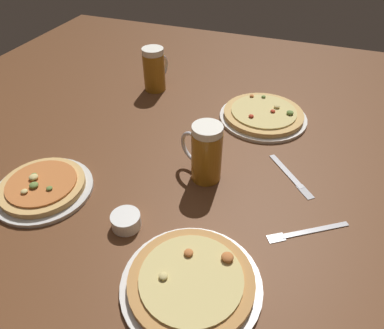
{
  "coord_description": "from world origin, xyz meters",
  "views": [
    {
      "loc": [
        0.28,
        -0.77,
        0.7
      ],
      "look_at": [
        0.0,
        0.0,
        0.02
      ],
      "focal_mm": 32.87,
      "sensor_mm": 36.0,
      "label": 1
    }
  ],
  "objects_px": {
    "pizza_plate_far": "(263,115)",
    "pizza_plate_side": "(191,282)",
    "beer_mug_dark": "(155,69)",
    "fork_left": "(306,231)",
    "pizza_plate_near": "(43,187)",
    "ramekin_sauce": "(126,221)",
    "knife_right": "(291,176)",
    "beer_mug_amber": "(206,153)"
  },
  "relations": [
    {
      "from": "pizza_plate_side",
      "to": "knife_right",
      "type": "bearing_deg",
      "value": 70.92
    },
    {
      "from": "pizza_plate_side",
      "to": "knife_right",
      "type": "relative_size",
      "value": 1.82
    },
    {
      "from": "pizza_plate_near",
      "to": "pizza_plate_far",
      "type": "bearing_deg",
      "value": 49.48
    },
    {
      "from": "pizza_plate_far",
      "to": "beer_mug_amber",
      "type": "bearing_deg",
      "value": -104.86
    },
    {
      "from": "beer_mug_dark",
      "to": "beer_mug_amber",
      "type": "distance_m",
      "value": 0.59
    },
    {
      "from": "pizza_plate_near",
      "to": "ramekin_sauce",
      "type": "relative_size",
      "value": 3.63
    },
    {
      "from": "knife_right",
      "to": "beer_mug_amber",
      "type": "bearing_deg",
      "value": -160.13
    },
    {
      "from": "pizza_plate_far",
      "to": "pizza_plate_side",
      "type": "height_order",
      "value": "pizza_plate_side"
    },
    {
      "from": "ramekin_sauce",
      "to": "pizza_plate_far",
      "type": "bearing_deg",
      "value": 70.11
    },
    {
      "from": "ramekin_sauce",
      "to": "fork_left",
      "type": "distance_m",
      "value": 0.46
    },
    {
      "from": "pizza_plate_side",
      "to": "beer_mug_dark",
      "type": "height_order",
      "value": "beer_mug_dark"
    },
    {
      "from": "pizza_plate_far",
      "to": "beer_mug_dark",
      "type": "distance_m",
      "value": 0.48
    },
    {
      "from": "pizza_plate_far",
      "to": "pizza_plate_side",
      "type": "distance_m",
      "value": 0.74
    },
    {
      "from": "pizza_plate_near",
      "to": "pizza_plate_far",
      "type": "height_order",
      "value": "same"
    },
    {
      "from": "pizza_plate_side",
      "to": "ramekin_sauce",
      "type": "xyz_separation_m",
      "value": [
        -0.22,
        0.1,
        0.0
      ]
    },
    {
      "from": "beer_mug_amber",
      "to": "fork_left",
      "type": "distance_m",
      "value": 0.34
    },
    {
      "from": "pizza_plate_far",
      "to": "beer_mug_amber",
      "type": "height_order",
      "value": "beer_mug_amber"
    },
    {
      "from": "pizza_plate_near",
      "to": "fork_left",
      "type": "height_order",
      "value": "pizza_plate_near"
    },
    {
      "from": "knife_right",
      "to": "pizza_plate_near",
      "type": "bearing_deg",
      "value": -154.75
    },
    {
      "from": "pizza_plate_side",
      "to": "fork_left",
      "type": "bearing_deg",
      "value": 47.49
    },
    {
      "from": "beer_mug_dark",
      "to": "knife_right",
      "type": "height_order",
      "value": "beer_mug_dark"
    },
    {
      "from": "pizza_plate_far",
      "to": "beer_mug_dark",
      "type": "relative_size",
      "value": 1.82
    },
    {
      "from": "pizza_plate_far",
      "to": "knife_right",
      "type": "distance_m",
      "value": 0.32
    },
    {
      "from": "beer_mug_dark",
      "to": "fork_left",
      "type": "xyz_separation_m",
      "value": [
        0.68,
        -0.57,
        -0.08
      ]
    },
    {
      "from": "pizza_plate_side",
      "to": "beer_mug_amber",
      "type": "distance_m",
      "value": 0.38
    },
    {
      "from": "ramekin_sauce",
      "to": "knife_right",
      "type": "height_order",
      "value": "ramekin_sauce"
    },
    {
      "from": "pizza_plate_far",
      "to": "knife_right",
      "type": "relative_size",
      "value": 1.86
    },
    {
      "from": "pizza_plate_side",
      "to": "knife_right",
      "type": "height_order",
      "value": "pizza_plate_side"
    },
    {
      "from": "fork_left",
      "to": "pizza_plate_side",
      "type": "bearing_deg",
      "value": -132.51
    },
    {
      "from": "pizza_plate_near",
      "to": "fork_left",
      "type": "xyz_separation_m",
      "value": [
        0.72,
        0.11,
        -0.01
      ]
    },
    {
      "from": "beer_mug_amber",
      "to": "pizza_plate_near",
      "type": "bearing_deg",
      "value": -151.78
    },
    {
      "from": "pizza_plate_side",
      "to": "knife_right",
      "type": "xyz_separation_m",
      "value": [
        0.15,
        0.45,
        -0.01
      ]
    },
    {
      "from": "pizza_plate_near",
      "to": "ramekin_sauce",
      "type": "distance_m",
      "value": 0.29
    },
    {
      "from": "pizza_plate_far",
      "to": "knife_right",
      "type": "bearing_deg",
      "value": -63.88
    },
    {
      "from": "pizza_plate_near",
      "to": "fork_left",
      "type": "bearing_deg",
      "value": 8.31
    },
    {
      "from": "pizza_plate_side",
      "to": "fork_left",
      "type": "relative_size",
      "value": 1.6
    },
    {
      "from": "pizza_plate_far",
      "to": "fork_left",
      "type": "height_order",
      "value": "pizza_plate_far"
    },
    {
      "from": "pizza_plate_side",
      "to": "beer_mug_dark",
      "type": "xyz_separation_m",
      "value": [
        -0.46,
        0.82,
        0.07
      ]
    },
    {
      "from": "ramekin_sauce",
      "to": "fork_left",
      "type": "relative_size",
      "value": 0.39
    },
    {
      "from": "pizza_plate_side",
      "to": "beer_mug_amber",
      "type": "xyz_separation_m",
      "value": [
        -0.09,
        0.36,
        0.07
      ]
    },
    {
      "from": "pizza_plate_far",
      "to": "beer_mug_amber",
      "type": "distance_m",
      "value": 0.4
    },
    {
      "from": "pizza_plate_far",
      "to": "beer_mug_dark",
      "type": "xyz_separation_m",
      "value": [
        -0.47,
        0.08,
        0.07
      ]
    }
  ]
}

